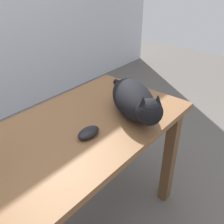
% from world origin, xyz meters
% --- Properties ---
extents(desk, '(1.59, 0.61, 0.70)m').
position_xyz_m(desk, '(0.00, 0.00, 0.60)').
color(desk, brown).
rests_on(desk, ground_plane).
extents(cat, '(0.40, 0.50, 0.20)m').
position_xyz_m(cat, '(0.50, -0.13, 0.78)').
color(cat, black).
rests_on(cat, desk).
extents(computer_mouse, '(0.11, 0.06, 0.04)m').
position_xyz_m(computer_mouse, '(0.23, -0.09, 0.72)').
color(computer_mouse, black).
rests_on(computer_mouse, desk).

